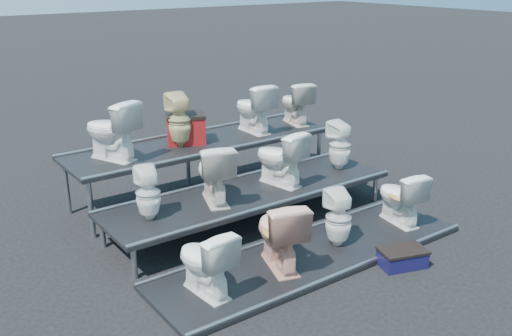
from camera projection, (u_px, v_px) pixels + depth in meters
ground at (251, 222)px, 8.03m from camera, size 80.00×80.00×0.00m
tier_front at (312, 255)px, 7.02m from camera, size 4.20×1.20×0.06m
tier_mid at (251, 207)px, 7.95m from camera, size 4.20×1.20×0.46m
tier_back at (203, 168)px, 8.88m from camera, size 4.20×1.20×0.86m
toilet_0 at (205, 261)px, 6.04m from camera, size 0.48×0.78×0.76m
toilet_1 at (280, 233)px, 6.58m from camera, size 0.72×0.95×0.86m
toilet_2 at (338, 218)px, 7.12m from camera, size 0.41×0.42×0.73m
toilet_3 at (400, 197)px, 7.75m from camera, size 0.54×0.80×0.75m
toilet_4 at (148, 193)px, 6.91m from camera, size 0.36×0.36×0.67m
toilet_5 at (214, 172)px, 7.41m from camera, size 0.69×0.90×0.81m
toilet_6 at (280, 158)px, 8.01m from camera, size 0.58×0.84×0.79m
toilet_7 at (340, 145)px, 8.66m from camera, size 0.34×0.34×0.74m
toilet_8 at (111, 130)px, 7.80m from camera, size 0.75×0.94×0.84m
toilet_9 at (179, 120)px, 8.39m from camera, size 0.40×0.41×0.80m
toilet_10 at (253, 108)px, 9.14m from camera, size 0.45×0.78×0.79m
toilet_11 at (296, 103)px, 9.63m from camera, size 0.54×0.78×0.72m
red_crate at (186, 130)px, 8.63m from camera, size 0.69×0.63×0.40m
step_stool at (402, 259)px, 6.80m from camera, size 0.61×0.47×0.19m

